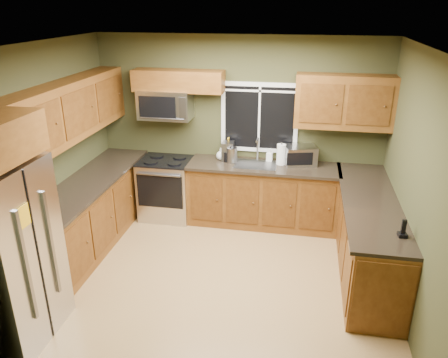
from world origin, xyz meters
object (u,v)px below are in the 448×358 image
(coffee_maker, at_px, (228,152))
(refrigerator, at_px, (4,256))
(range, at_px, (167,188))
(paper_towel_roll, at_px, (281,154))
(kettle, at_px, (232,154))
(soap_bottle_b, at_px, (270,155))
(soap_bottle_c, at_px, (221,154))
(cordless_phone, at_px, (403,232))
(toaster_oven, at_px, (300,155))
(soap_bottle_a, at_px, (228,148))
(microwave, at_px, (165,104))

(coffee_maker, bearing_deg, refrigerator, -119.15)
(range, relative_size, paper_towel_roll, 2.86)
(coffee_maker, bearing_deg, paper_towel_roll, -2.09)
(kettle, distance_m, soap_bottle_b, 0.55)
(soap_bottle_c, distance_m, cordless_phone, 2.92)
(range, relative_size, toaster_oven, 1.87)
(soap_bottle_b, bearing_deg, paper_towel_roll, -32.42)
(range, xyz_separation_m, kettle, (1.00, 0.04, 0.60))
(toaster_oven, bearing_deg, coffee_maker, -178.62)
(refrigerator, xyz_separation_m, kettle, (1.69, 2.81, 0.16))
(soap_bottle_a, bearing_deg, microwave, -175.95)
(kettle, height_order, soap_bottle_a, soap_bottle_a)
(refrigerator, bearing_deg, soap_bottle_a, 61.60)
(range, distance_m, paper_towel_roll, 1.81)
(refrigerator, xyz_separation_m, toaster_oven, (2.66, 2.92, 0.17))
(refrigerator, xyz_separation_m, range, (0.69, 2.77, -0.43))
(soap_bottle_a, relative_size, cordless_phone, 1.70)
(refrigerator, relative_size, range, 1.92)
(kettle, bearing_deg, paper_towel_roll, 4.17)
(paper_towel_roll, bearing_deg, refrigerator, -129.85)
(soap_bottle_a, xyz_separation_m, soap_bottle_b, (0.61, -0.00, -0.06))
(paper_towel_roll, bearing_deg, soap_bottle_c, 177.33)
(toaster_oven, bearing_deg, paper_towel_roll, -168.70)
(coffee_maker, distance_m, paper_towel_roll, 0.78)
(range, height_order, cordless_phone, cordless_phone)
(refrigerator, distance_m, soap_bottle_b, 3.71)
(microwave, distance_m, soap_bottle_a, 1.11)
(coffee_maker, distance_m, cordless_phone, 2.84)
(range, xyz_separation_m, soap_bottle_a, (0.92, 0.20, 0.63))
(toaster_oven, bearing_deg, cordless_phone, -61.10)
(coffee_maker, relative_size, soap_bottle_b, 1.45)
(coffee_maker, bearing_deg, microwave, 179.04)
(soap_bottle_c, bearing_deg, soap_bottle_b, 5.36)
(soap_bottle_b, bearing_deg, range, -172.54)
(refrigerator, bearing_deg, microwave, 76.66)
(coffee_maker, bearing_deg, soap_bottle_c, 173.15)
(microwave, bearing_deg, refrigerator, -103.34)
(soap_bottle_b, distance_m, cordless_phone, 2.48)
(cordless_phone, bearing_deg, paper_towel_roll, 125.44)
(toaster_oven, height_order, soap_bottle_c, toaster_oven)
(toaster_oven, bearing_deg, soap_bottle_c, -179.37)
(refrigerator, relative_size, soap_bottle_c, 10.16)
(range, xyz_separation_m, paper_towel_roll, (1.70, 0.09, 0.62))
(coffee_maker, xyz_separation_m, kettle, (0.08, -0.08, -0.00))
(range, relative_size, coffee_maker, 3.41)
(toaster_oven, height_order, soap_bottle_a, soap_bottle_a)
(soap_bottle_c, bearing_deg, toaster_oven, 0.63)
(soap_bottle_b, bearing_deg, kettle, -163.30)
(paper_towel_roll, bearing_deg, coffee_maker, 177.91)
(soap_bottle_a, bearing_deg, range, -167.64)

